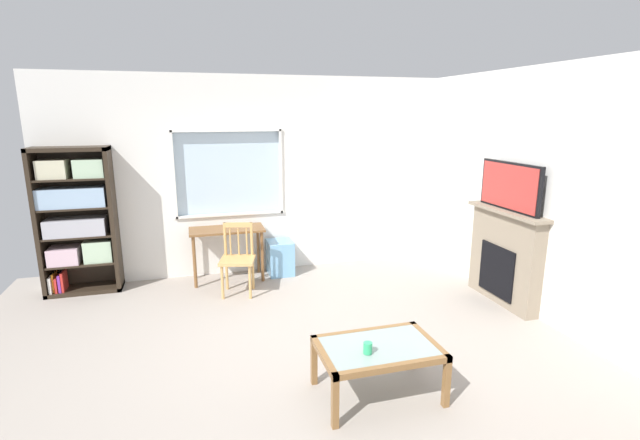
{
  "coord_description": "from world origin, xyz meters",
  "views": [
    {
      "loc": [
        -0.87,
        -3.9,
        2.26
      ],
      "look_at": [
        0.39,
        0.52,
        1.18
      ],
      "focal_mm": 25.63,
      "sensor_mm": 36.0,
      "label": 1
    }
  ],
  "objects_px": {
    "bookshelf": "(77,218)",
    "coffee_table": "(378,353)",
    "plastic_drawer_unit": "(280,257)",
    "fireplace": "(504,256)",
    "tv": "(510,186)",
    "wooden_chair": "(238,258)",
    "desk_under_window": "(227,237)",
    "sippy_cup": "(368,348)"
  },
  "relations": [
    {
      "from": "desk_under_window",
      "to": "sippy_cup",
      "type": "bearing_deg",
      "value": -75.4
    },
    {
      "from": "bookshelf",
      "to": "fireplace",
      "type": "xyz_separation_m",
      "value": [
        4.98,
        -1.78,
        -0.4
      ]
    },
    {
      "from": "plastic_drawer_unit",
      "to": "sippy_cup",
      "type": "xyz_separation_m",
      "value": [
        0.08,
        -3.16,
        0.24
      ]
    },
    {
      "from": "tv",
      "to": "coffee_table",
      "type": "bearing_deg",
      "value": -148.29
    },
    {
      "from": "plastic_drawer_unit",
      "to": "fireplace",
      "type": "height_order",
      "value": "fireplace"
    },
    {
      "from": "tv",
      "to": "sippy_cup",
      "type": "bearing_deg",
      "value": -148.13
    },
    {
      "from": "bookshelf",
      "to": "wooden_chair",
      "type": "height_order",
      "value": "bookshelf"
    },
    {
      "from": "coffee_table",
      "to": "plastic_drawer_unit",
      "type": "bearing_deg",
      "value": 93.8
    },
    {
      "from": "wooden_chair",
      "to": "plastic_drawer_unit",
      "type": "distance_m",
      "value": 0.89
    },
    {
      "from": "tv",
      "to": "coffee_table",
      "type": "xyz_separation_m",
      "value": [
        -2.19,
        -1.35,
        -1.05
      ]
    },
    {
      "from": "wooden_chair",
      "to": "coffee_table",
      "type": "xyz_separation_m",
      "value": [
        0.86,
        -2.51,
        -0.09
      ]
    },
    {
      "from": "plastic_drawer_unit",
      "to": "coffee_table",
      "type": "bearing_deg",
      "value": -86.2
    },
    {
      "from": "desk_under_window",
      "to": "plastic_drawer_unit",
      "type": "relative_size",
      "value": 2.06
    },
    {
      "from": "plastic_drawer_unit",
      "to": "tv",
      "type": "height_order",
      "value": "tv"
    },
    {
      "from": "plastic_drawer_unit",
      "to": "bookshelf",
      "type": "bearing_deg",
      "value": 178.72
    },
    {
      "from": "desk_under_window",
      "to": "tv",
      "type": "relative_size",
      "value": 1.0
    },
    {
      "from": "bookshelf",
      "to": "plastic_drawer_unit",
      "type": "bearing_deg",
      "value": -1.28
    },
    {
      "from": "desk_under_window",
      "to": "sippy_cup",
      "type": "height_order",
      "value": "desk_under_window"
    },
    {
      "from": "bookshelf",
      "to": "tv",
      "type": "xyz_separation_m",
      "value": [
        4.96,
        -1.78,
        0.45
      ]
    },
    {
      "from": "plastic_drawer_unit",
      "to": "desk_under_window",
      "type": "bearing_deg",
      "value": -176.1
    },
    {
      "from": "wooden_chair",
      "to": "fireplace",
      "type": "height_order",
      "value": "fireplace"
    },
    {
      "from": "wooden_chair",
      "to": "coffee_table",
      "type": "relative_size",
      "value": 0.93
    },
    {
      "from": "desk_under_window",
      "to": "coffee_table",
      "type": "height_order",
      "value": "desk_under_window"
    },
    {
      "from": "bookshelf",
      "to": "plastic_drawer_unit",
      "type": "distance_m",
      "value": 2.67
    },
    {
      "from": "tv",
      "to": "bookshelf",
      "type": "bearing_deg",
      "value": 160.26
    },
    {
      "from": "fireplace",
      "to": "sippy_cup",
      "type": "relative_size",
      "value": 13.35
    },
    {
      "from": "bookshelf",
      "to": "tv",
      "type": "bearing_deg",
      "value": -19.74
    },
    {
      "from": "sippy_cup",
      "to": "coffee_table",
      "type": "bearing_deg",
      "value": 34.57
    },
    {
      "from": "plastic_drawer_unit",
      "to": "wooden_chair",
      "type": "bearing_deg",
      "value": -139.04
    },
    {
      "from": "bookshelf",
      "to": "desk_under_window",
      "type": "height_order",
      "value": "bookshelf"
    },
    {
      "from": "tv",
      "to": "coffee_table",
      "type": "relative_size",
      "value": 1.03
    },
    {
      "from": "tv",
      "to": "sippy_cup",
      "type": "distance_m",
      "value": 2.88
    },
    {
      "from": "desk_under_window",
      "to": "wooden_chair",
      "type": "xyz_separation_m",
      "value": [
        0.08,
        -0.52,
        -0.15
      ]
    },
    {
      "from": "wooden_chair",
      "to": "fireplace",
      "type": "xyz_separation_m",
      "value": [
        3.06,
        -1.16,
        0.11
      ]
    },
    {
      "from": "coffee_table",
      "to": "sippy_cup",
      "type": "height_order",
      "value": "sippy_cup"
    },
    {
      "from": "coffee_table",
      "to": "wooden_chair",
      "type": "bearing_deg",
      "value": 108.82
    },
    {
      "from": "fireplace",
      "to": "sippy_cup",
      "type": "height_order",
      "value": "fireplace"
    },
    {
      "from": "bookshelf",
      "to": "coffee_table",
      "type": "distance_m",
      "value": 4.23
    },
    {
      "from": "bookshelf",
      "to": "fireplace",
      "type": "distance_m",
      "value": 5.3
    },
    {
      "from": "desk_under_window",
      "to": "coffee_table",
      "type": "relative_size",
      "value": 1.03
    },
    {
      "from": "fireplace",
      "to": "coffee_table",
      "type": "xyz_separation_m",
      "value": [
        -2.2,
        -1.35,
        -0.2
      ]
    },
    {
      "from": "tv",
      "to": "wooden_chair",
      "type": "bearing_deg",
      "value": 159.17
    }
  ]
}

